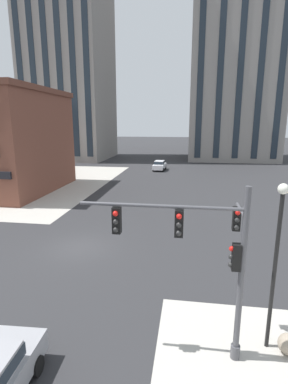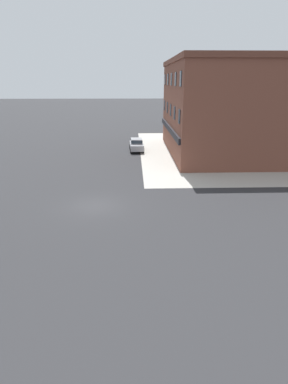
{
  "view_description": "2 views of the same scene",
  "coord_description": "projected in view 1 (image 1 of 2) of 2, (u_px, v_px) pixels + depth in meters",
  "views": [
    {
      "loc": [
        6.95,
        -17.25,
        8.0
      ],
      "look_at": [
        3.75,
        3.76,
        3.03
      ],
      "focal_mm": 27.66,
      "sensor_mm": 36.0,
      "label": 1
    },
    {
      "loc": [
        23.0,
        3.04,
        9.19
      ],
      "look_at": [
        3.83,
        3.7,
        2.44
      ],
      "focal_mm": 29.56,
      "sensor_mm": 36.0,
      "label": 2
    }
  ],
  "objects": [
    {
      "name": "car_main_southbound_near",
      "position": [
        159.0,
        165.0,
        51.04
      ],
      "size": [
        2.12,
        4.51,
        1.68
      ],
      "color": "silver",
      "rests_on": "ground"
    },
    {
      "name": "residential_tower_skyline_right",
      "position": [
        237.0,
        34.0,
        62.42
      ],
      "size": [
        19.02,
        17.39,
        52.5
      ],
      "color": "gray",
      "rests_on": "ground"
    },
    {
      "name": "traffic_signal_main",
      "position": [
        210.0,
        251.0,
        9.81
      ],
      "size": [
        5.52,
        2.09,
        6.14
      ],
      "color": "#4C4C51",
      "rests_on": "ground"
    },
    {
      "name": "ground_plane",
      "position": [
        79.0,
        248.0,
        19.44
      ],
      "size": [
        320.0,
        320.0,
        0.0
      ],
      "primitive_type": "plane",
      "color": "#2D2D30"
    },
    {
      "name": "street_lamp_corner_near",
      "position": [
        277.0,
        251.0,
        10.02
      ],
      "size": [
        0.36,
        0.36,
        6.11
      ],
      "color": "black",
      "rests_on": "ground"
    }
  ]
}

